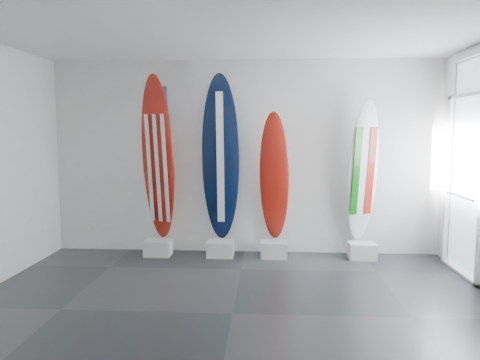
# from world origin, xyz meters

# --- Properties ---
(floor) EXTENTS (6.00, 6.00, 0.00)m
(floor) POSITION_xyz_m (0.00, 0.00, 0.00)
(floor) COLOR black
(floor) RESTS_ON ground
(ceiling) EXTENTS (6.00, 6.00, 0.00)m
(ceiling) POSITION_xyz_m (0.00, 0.00, 3.00)
(ceiling) COLOR white
(ceiling) RESTS_ON wall_back
(wall_back) EXTENTS (6.00, 0.00, 6.00)m
(wall_back) POSITION_xyz_m (0.00, 2.50, 1.50)
(wall_back) COLOR white
(wall_back) RESTS_ON ground
(wall_front) EXTENTS (6.00, 0.00, 6.00)m
(wall_front) POSITION_xyz_m (0.00, -2.50, 1.50)
(wall_front) COLOR white
(wall_front) RESTS_ON ground
(display_block_usa) EXTENTS (0.40, 0.30, 0.24)m
(display_block_usa) POSITION_xyz_m (-1.32, 2.18, 0.12)
(display_block_usa) COLOR silver
(display_block_usa) RESTS_ON floor
(surfboard_usa) EXTENTS (0.64, 0.47, 2.53)m
(surfboard_usa) POSITION_xyz_m (-1.32, 2.28, 1.50)
(surfboard_usa) COLOR maroon
(surfboard_usa) RESTS_ON display_block_usa
(display_block_navy) EXTENTS (0.40, 0.30, 0.24)m
(display_block_navy) POSITION_xyz_m (-0.35, 2.18, 0.12)
(display_block_navy) COLOR silver
(display_block_navy) RESTS_ON floor
(surfboard_navy) EXTENTS (0.58, 0.28, 2.53)m
(surfboard_navy) POSITION_xyz_m (-0.35, 2.28, 1.50)
(surfboard_navy) COLOR black
(surfboard_navy) RESTS_ON display_block_navy
(display_block_swiss) EXTENTS (0.40, 0.30, 0.24)m
(display_block_swiss) POSITION_xyz_m (0.46, 2.18, 0.12)
(display_block_swiss) COLOR silver
(display_block_swiss) RESTS_ON floor
(surfboard_swiss) EXTENTS (0.50, 0.44, 1.97)m
(surfboard_swiss) POSITION_xyz_m (0.46, 2.28, 1.22)
(surfboard_swiss) COLOR maroon
(surfboard_swiss) RESTS_ON display_block_swiss
(display_block_italy) EXTENTS (0.40, 0.30, 0.24)m
(display_block_italy) POSITION_xyz_m (1.79, 2.18, 0.12)
(display_block_italy) COLOR silver
(display_block_italy) RESTS_ON floor
(surfboard_italy) EXTENTS (0.56, 0.44, 2.15)m
(surfboard_italy) POSITION_xyz_m (1.79, 2.28, 1.31)
(surfboard_italy) COLOR white
(surfboard_italy) RESTS_ON display_block_italy
(wall_outlet) EXTENTS (0.09, 0.02, 0.13)m
(wall_outlet) POSITION_xyz_m (-2.45, 2.48, 0.35)
(wall_outlet) COLOR silver
(wall_outlet) RESTS_ON wall_back
(glass_door) EXTENTS (0.12, 1.16, 2.85)m
(glass_door) POSITION_xyz_m (2.97, 1.55, 1.43)
(glass_door) COLOR white
(glass_door) RESTS_ON floor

